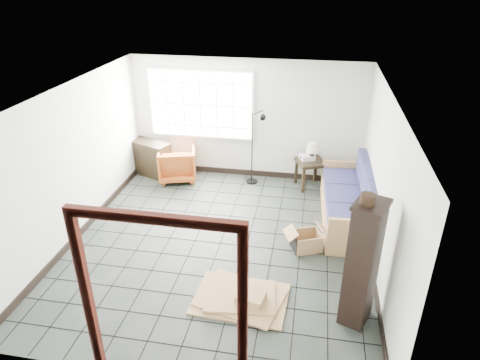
% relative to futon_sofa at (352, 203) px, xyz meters
% --- Properties ---
extents(ground, '(5.50, 5.50, 0.00)m').
position_rel_futon_sofa_xyz_m(ground, '(-2.22, -1.15, -0.37)').
color(ground, black).
rests_on(ground, ground).
extents(room_shell, '(5.02, 5.52, 2.61)m').
position_rel_futon_sofa_xyz_m(room_shell, '(-2.22, -1.12, 1.31)').
color(room_shell, silver).
rests_on(room_shell, ground).
extents(window_panel, '(2.32, 0.08, 1.52)m').
position_rel_futon_sofa_xyz_m(window_panel, '(-3.22, 1.56, 1.23)').
color(window_panel, silver).
rests_on(window_panel, ground).
extents(doorway_trim, '(1.80, 0.08, 2.20)m').
position_rel_futon_sofa_xyz_m(doorway_trim, '(-2.22, -3.85, 1.01)').
color(doorway_trim, '#3A120D').
rests_on(doorway_trim, ground).
extents(futon_sofa, '(0.98, 2.36, 1.03)m').
position_rel_futon_sofa_xyz_m(futon_sofa, '(0.00, 0.00, 0.00)').
color(futon_sofa, olive).
rests_on(futon_sofa, ground).
extents(armchair, '(0.97, 0.93, 0.81)m').
position_rel_futon_sofa_xyz_m(armchair, '(-3.69, 1.13, 0.03)').
color(armchair, '#8C3714').
rests_on(armchair, ground).
extents(side_table, '(0.72, 0.72, 0.61)m').
position_rel_futon_sofa_xyz_m(side_table, '(-0.81, 1.25, 0.13)').
color(side_table, black).
rests_on(side_table, ground).
extents(table_lamp, '(0.33, 0.33, 0.38)m').
position_rel_futon_sofa_xyz_m(table_lamp, '(-0.79, 1.29, 0.50)').
color(table_lamp, black).
rests_on(table_lamp, side_table).
extents(projector, '(0.36, 0.33, 0.10)m').
position_rel_futon_sofa_xyz_m(projector, '(-0.89, 1.31, 0.28)').
color(projector, silver).
rests_on(projector, side_table).
extents(floor_lamp, '(0.45, 0.36, 1.68)m').
position_rel_futon_sofa_xyz_m(floor_lamp, '(-1.95, 1.19, 0.52)').
color(floor_lamp, black).
rests_on(floor_lamp, ground).
extents(console_shelf, '(1.08, 0.75, 0.78)m').
position_rel_futon_sofa_xyz_m(console_shelf, '(-4.37, 1.25, 0.02)').
color(console_shelf, black).
rests_on(console_shelf, ground).
extents(tall_shelf, '(0.53, 0.59, 1.78)m').
position_rel_futon_sofa_xyz_m(tall_shelf, '(-0.07, -2.51, 0.53)').
color(tall_shelf, black).
rests_on(tall_shelf, ground).
extents(pot, '(0.20, 0.20, 0.13)m').
position_rel_futon_sofa_xyz_m(pot, '(-0.13, -2.55, 1.47)').
color(pot, black).
rests_on(pot, tall_shelf).
extents(open_box, '(0.81, 0.61, 0.42)m').
position_rel_futon_sofa_xyz_m(open_box, '(-0.78, -1.04, -0.22)').
color(open_box, '#9B744B').
rests_on(open_box, ground).
extents(cardboard_pile, '(1.36, 1.11, 0.19)m').
position_rel_futon_sofa_xyz_m(cardboard_pile, '(-1.62, -2.45, -0.32)').
color(cardboard_pile, '#9B744B').
rests_on(cardboard_pile, ground).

